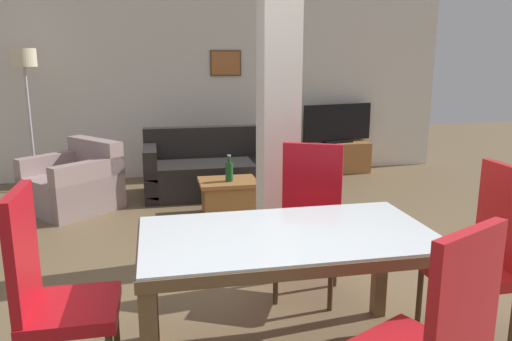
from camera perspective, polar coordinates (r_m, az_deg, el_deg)
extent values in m
cube|color=silver|center=(7.22, -6.33, 10.11)|extent=(7.20, 0.06, 2.70)
cube|color=brown|center=(7.21, -3.49, 12.15)|extent=(0.44, 0.02, 0.36)
cube|color=#B26633|center=(7.20, -3.47, 12.15)|extent=(0.40, 0.01, 0.32)
cube|color=silver|center=(4.12, 2.56, 8.04)|extent=(0.31, 0.33, 2.70)
cube|color=brown|center=(2.36, 6.24, -11.30)|extent=(1.58, 0.06, 0.06)
cube|color=brown|center=(3.09, 1.64, -5.27)|extent=(1.58, 0.06, 0.06)
cube|color=brown|center=(2.64, -12.80, -8.90)|extent=(0.06, 0.75, 0.06)
cube|color=brown|center=(3.00, 17.89, -6.47)|extent=(0.06, 0.75, 0.06)
cube|color=silver|center=(2.71, 3.63, -7.17)|extent=(1.56, 0.85, 0.01)
cube|color=brown|center=(2.85, 20.89, -16.29)|extent=(0.08, 0.08, 0.71)
cube|color=brown|center=(3.14, -11.96, -12.79)|extent=(0.08, 0.08, 0.71)
cube|color=brown|center=(3.45, 13.98, -10.50)|extent=(0.08, 0.08, 0.71)
cube|color=#B2121B|center=(2.79, -20.27, -14.74)|extent=(0.46, 0.46, 0.07)
cube|color=#B2121B|center=(2.70, -25.18, -8.31)|extent=(0.05, 0.44, 0.61)
cylinder|color=#49331E|center=(3.05, -15.68, -17.04)|extent=(0.04, 0.04, 0.41)
cylinder|color=#49331E|center=(3.10, -23.01, -17.06)|extent=(0.04, 0.04, 0.41)
cube|color=red|center=(2.11, 22.72, -14.02)|extent=(0.41, 0.24, 0.61)
cube|color=#B41819|center=(3.29, 23.05, -10.66)|extent=(0.46, 0.46, 0.07)
cube|color=#B41819|center=(3.30, 26.52, -4.69)|extent=(0.05, 0.44, 0.61)
cylinder|color=#49331E|center=(3.15, 21.69, -16.44)|extent=(0.04, 0.04, 0.41)
cylinder|color=#49331E|center=(3.44, 18.17, -13.61)|extent=(0.04, 0.04, 0.41)
cylinder|color=#49331E|center=(3.63, 23.52, -12.59)|extent=(0.04, 0.04, 0.41)
cube|color=red|center=(3.60, 5.88, -7.58)|extent=(0.61, 0.61, 0.07)
cube|color=red|center=(3.69, 6.43, -1.56)|extent=(0.42, 0.23, 0.61)
cylinder|color=#49331E|center=(3.50, 8.51, -12.53)|extent=(0.04, 0.04, 0.41)
cylinder|color=#49331E|center=(3.55, 2.26, -12.04)|extent=(0.04, 0.04, 0.41)
cylinder|color=#49331E|center=(3.85, 9.03, -10.13)|extent=(0.04, 0.04, 0.41)
cylinder|color=#49331E|center=(3.89, 3.37, -9.72)|extent=(0.04, 0.04, 0.41)
cube|color=black|center=(6.30, -4.65, -0.76)|extent=(1.75, 0.86, 0.42)
cube|color=black|center=(6.55, -5.08, 3.36)|extent=(1.75, 0.18, 0.39)
cube|color=black|center=(6.42, 2.39, 0.50)|extent=(0.16, 0.86, 0.63)
cube|color=black|center=(6.24, -11.94, -0.15)|extent=(0.16, 0.86, 0.63)
cube|color=gray|center=(6.00, -20.29, -2.36)|extent=(1.19, 1.19, 0.40)
cube|color=gray|center=(6.09, -17.90, 1.75)|extent=(0.68, 0.75, 0.37)
cube|color=gray|center=(5.69, -18.53, -1.99)|extent=(0.74, 0.66, 0.60)
cube|color=gray|center=(6.26, -22.03, -0.92)|extent=(0.74, 0.66, 0.60)
cube|color=#A26835|center=(5.43, -3.23, -1.32)|extent=(0.63, 0.49, 0.04)
cube|color=#A26835|center=(5.48, -3.20, -3.26)|extent=(0.55, 0.41, 0.34)
cylinder|color=#194C23|center=(5.37, -3.08, -0.17)|extent=(0.08, 0.08, 0.20)
cylinder|color=#194C23|center=(5.34, -3.10, 1.27)|extent=(0.03, 0.03, 0.07)
cylinder|color=#B7B7BC|center=(5.33, -3.10, 1.72)|extent=(0.04, 0.04, 0.01)
cube|color=#A66835|center=(7.53, 9.15, 1.51)|extent=(0.95, 0.40, 0.45)
cube|color=black|center=(7.49, 9.22, 3.31)|extent=(0.47, 0.28, 0.03)
cube|color=black|center=(7.45, 9.30, 5.46)|extent=(1.09, 0.26, 0.54)
cylinder|color=#B7B7BC|center=(7.08, -23.76, -1.97)|extent=(0.27, 0.27, 0.02)
cylinder|color=#B7B7BC|center=(6.93, -24.35, 4.32)|extent=(0.04, 0.04, 1.55)
cylinder|color=beige|center=(6.87, -25.05, 11.63)|extent=(0.30, 0.30, 0.22)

